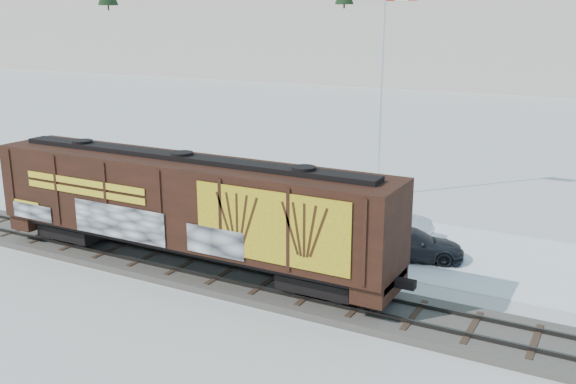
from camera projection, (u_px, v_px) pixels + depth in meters
The scene contains 8 objects.
ground at pixel (267, 289), 25.30m from camera, with size 500.00×500.00×0.00m, color white.
rail_track at pixel (267, 286), 25.26m from camera, with size 50.00×3.40×0.43m.
parking_strip at pixel (344, 235), 31.66m from camera, with size 40.00×8.00×0.03m, color white.
hopper_railcar at pixel (184, 203), 26.31m from camera, with size 18.35×3.06×4.60m.
flagpole at pixel (382, 119), 37.44m from camera, with size 2.30×0.90×12.49m.
car_silver at pixel (242, 206), 34.05m from camera, with size 1.59×3.94×1.34m, color #A7AAAE.
car_white at pixel (381, 221), 31.17m from camera, with size 1.70×4.88×1.61m, color white.
car_dark at pixel (411, 244), 28.36m from camera, with size 1.87×4.60×1.34m, color black.
Camera 1 is at (11.93, -20.19, 10.28)m, focal length 40.00 mm.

